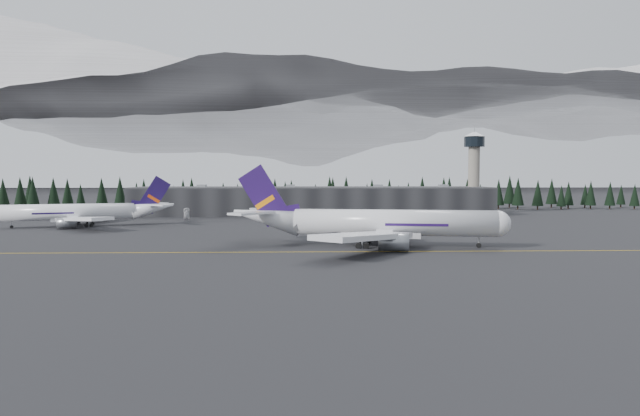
{
  "coord_description": "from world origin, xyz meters",
  "views": [
    {
      "loc": [
        -5.09,
        -133.92,
        17.83
      ],
      "look_at": [
        0.0,
        20.0,
        9.0
      ],
      "focal_mm": 32.0,
      "sensor_mm": 36.0,
      "label": 1
    }
  ],
  "objects_px": {
    "jet_main": "(369,223)",
    "jet_parked": "(85,212)",
    "control_tower": "(474,163)",
    "gse_vehicle_b": "(370,218)",
    "terminal": "(312,201)",
    "gse_vehicle_a": "(187,218)"
  },
  "relations": [
    {
      "from": "jet_main",
      "to": "terminal",
      "type": "bearing_deg",
      "value": 105.61
    },
    {
      "from": "gse_vehicle_a",
      "to": "jet_main",
      "type": "bearing_deg",
      "value": -65.74
    },
    {
      "from": "control_tower",
      "to": "gse_vehicle_a",
      "type": "height_order",
      "value": "control_tower"
    },
    {
      "from": "jet_main",
      "to": "jet_parked",
      "type": "height_order",
      "value": "jet_main"
    },
    {
      "from": "terminal",
      "to": "jet_parked",
      "type": "xyz_separation_m",
      "value": [
        -80.67,
        -57.48,
        -1.29
      ]
    },
    {
      "from": "jet_parked",
      "to": "gse_vehicle_b",
      "type": "height_order",
      "value": "jet_parked"
    },
    {
      "from": "gse_vehicle_b",
      "to": "control_tower",
      "type": "bearing_deg",
      "value": 126.9
    },
    {
      "from": "control_tower",
      "to": "jet_main",
      "type": "bearing_deg",
      "value": -117.81
    },
    {
      "from": "control_tower",
      "to": "gse_vehicle_b",
      "type": "xyz_separation_m",
      "value": [
        -52.24,
        -33.9,
        -22.76
      ]
    },
    {
      "from": "terminal",
      "to": "control_tower",
      "type": "height_order",
      "value": "control_tower"
    },
    {
      "from": "gse_vehicle_a",
      "to": "gse_vehicle_b",
      "type": "relative_size",
      "value": 1.27
    },
    {
      "from": "control_tower",
      "to": "gse_vehicle_b",
      "type": "distance_m",
      "value": 66.3
    },
    {
      "from": "jet_parked",
      "to": "gse_vehicle_a",
      "type": "height_order",
      "value": "jet_parked"
    },
    {
      "from": "terminal",
      "to": "gse_vehicle_a",
      "type": "bearing_deg",
      "value": -149.2
    },
    {
      "from": "terminal",
      "to": "jet_main",
      "type": "distance_m",
      "value": 116.88
    },
    {
      "from": "terminal",
      "to": "gse_vehicle_b",
      "type": "bearing_deg",
      "value": -53.62
    },
    {
      "from": "control_tower",
      "to": "jet_parked",
      "type": "distance_m",
      "value": 168.02
    },
    {
      "from": "terminal",
      "to": "control_tower",
      "type": "bearing_deg",
      "value": 2.29
    },
    {
      "from": "control_tower",
      "to": "jet_main",
      "type": "xyz_separation_m",
      "value": [
        -62.9,
        -119.25,
        -17.58
      ]
    },
    {
      "from": "jet_main",
      "to": "jet_parked",
      "type": "bearing_deg",
      "value": 157.31
    },
    {
      "from": "terminal",
      "to": "gse_vehicle_a",
      "type": "distance_m",
      "value": 59.5
    },
    {
      "from": "control_tower",
      "to": "jet_parked",
      "type": "xyz_separation_m",
      "value": [
        -155.67,
        -60.48,
        -18.4
      ]
    }
  ]
}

